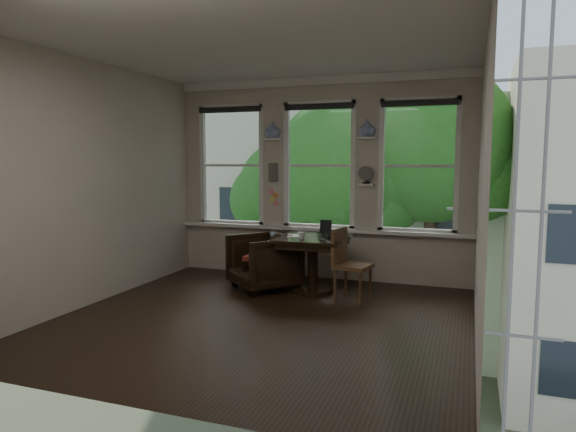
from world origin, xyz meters
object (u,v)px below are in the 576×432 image
at_px(armchair_left, 264,262).
at_px(laptop, 338,238).
at_px(table, 313,265).
at_px(mug, 302,235).
at_px(side_chair_right, 353,265).

bearing_deg(armchair_left, laptop, 43.88).
distance_m(table, mug, 0.46).
height_order(armchair_left, laptop, laptop).
bearing_deg(mug, side_chair_right, -8.04).
height_order(laptop, mug, mug).
height_order(table, laptop, laptop).
distance_m(table, laptop, 0.52).
relative_size(armchair_left, laptop, 2.28).
xyz_separation_m(armchair_left, mug, (0.58, -0.09, 0.41)).
relative_size(table, armchair_left, 1.07).
relative_size(table, laptop, 2.44).
xyz_separation_m(side_chair_right, mug, (-0.72, 0.10, 0.33)).
distance_m(armchair_left, mug, 0.72).
relative_size(armchair_left, side_chair_right, 0.91).
bearing_deg(mug, laptop, 18.82).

